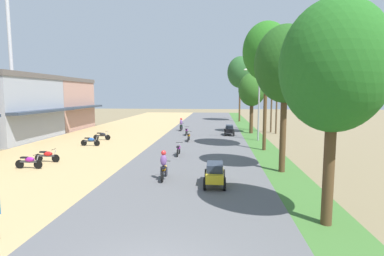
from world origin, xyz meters
The scene contains 23 objects.
shophouse_mid centered at (-19.97, 22.70, 3.46)m, with size 8.18×10.21×6.90m.
shophouse_far centered at (-19.97, 32.67, 3.46)m, with size 7.72×9.11×6.90m.
radio_mast centered at (-23.59, 28.75, 15.53)m, with size 1.10×1.10×24.71m.
parked_motorbike_nearest centered at (-10.33, 11.22, 0.55)m, with size 1.80×0.54×0.94m.
parked_motorbike_second centered at (-10.20, 13.08, 0.55)m, with size 1.80×0.54×0.94m.
parked_motorbike_third centered at (-9.97, 19.74, 0.55)m, with size 1.80×0.54×0.94m.
parked_motorbike_fourth centered at (-10.26, 23.27, 0.55)m, with size 1.80×0.54×0.94m.
median_tree_nearest centered at (5.63, 4.32, 5.73)m, with size 3.71×3.71×8.01m.
median_tree_second centered at (5.59, 11.84, 6.53)m, with size 3.62×3.62×8.81m.
median_tree_third centered at (5.60, 19.03, 8.26)m, with size 3.92×3.92×10.65m.
median_tree_fourth centered at (5.72, 30.16, 5.28)m, with size 3.24×3.24×7.27m.
median_tree_fifth centered at (5.43, 46.06, 8.49)m, with size 4.37×4.37×11.14m.
streetlamp_near centered at (5.80, 24.39, 4.35)m, with size 3.16×0.20×7.40m.
streetlamp_mid centered at (5.80, 50.99, 4.89)m, with size 3.16×0.20×8.45m.
utility_pole_near centered at (8.72, 30.40, 4.89)m, with size 1.80×0.20×9.39m.
utility_pole_far centered at (8.35, 31.72, 5.15)m, with size 1.80×0.20×9.91m.
car_sedan_yellow centered at (1.51, 8.65, 0.74)m, with size 1.10×2.26×1.19m.
car_sedan_black centered at (3.00, 28.07, 0.74)m, with size 1.10×2.26×1.19m.
motorbike_foreground_rider centered at (-1.30, 9.48, 0.86)m, with size 0.54×1.80×1.66m.
motorbike_ahead_second centered at (-1.36, 16.16, 0.57)m, with size 0.54×1.80×0.94m.
motorbike_ahead_third centered at (-1.25, 23.22, 0.57)m, with size 0.54×1.80×0.94m.
motorbike_ahead_fourth centered at (-1.92, 27.62, 0.57)m, with size 0.54×1.80×0.94m.
motorbike_ahead_fifth centered at (-3.04, 31.79, 0.86)m, with size 0.54×1.80×1.66m.
Camera 1 is at (1.62, -6.60, 4.81)m, focal length 28.11 mm.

